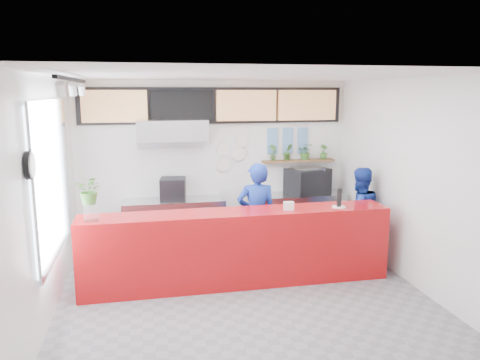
# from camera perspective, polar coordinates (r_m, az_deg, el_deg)

# --- Properties ---
(floor) EXTENTS (5.00, 5.00, 0.00)m
(floor) POSITION_cam_1_polar(r_m,az_deg,el_deg) (6.75, 0.40, -13.75)
(floor) COLOR slate
(floor) RESTS_ON ground
(ceiling) EXTENTS (5.00, 5.00, 0.00)m
(ceiling) POSITION_cam_1_polar(r_m,az_deg,el_deg) (6.15, 0.44, 12.61)
(ceiling) COLOR silver
(wall_back) EXTENTS (5.00, 0.00, 5.00)m
(wall_back) POSITION_cam_1_polar(r_m,az_deg,el_deg) (8.70, -3.08, 2.13)
(wall_back) COLOR white
(wall_back) RESTS_ON ground
(wall_left) EXTENTS (0.00, 5.00, 5.00)m
(wall_left) POSITION_cam_1_polar(r_m,az_deg,el_deg) (6.26, -22.58, -2.07)
(wall_left) COLOR white
(wall_left) RESTS_ON ground
(wall_right) EXTENTS (0.00, 5.00, 5.00)m
(wall_right) POSITION_cam_1_polar(r_m,az_deg,el_deg) (7.23, 20.18, -0.28)
(wall_right) COLOR white
(wall_right) RESTS_ON ground
(service_counter) EXTENTS (4.50, 0.60, 1.10)m
(service_counter) POSITION_cam_1_polar(r_m,az_deg,el_deg) (6.91, -0.30, -8.25)
(service_counter) COLOR #A80C0E
(service_counter) RESTS_ON ground
(cream_band) EXTENTS (5.00, 0.02, 0.80)m
(cream_band) POSITION_cam_1_polar(r_m,az_deg,el_deg) (8.60, -3.15, 9.39)
(cream_band) COLOR beige
(cream_band) RESTS_ON wall_back
(prep_bench) EXTENTS (1.80, 0.60, 0.90)m
(prep_bench) POSITION_cam_1_polar(r_m,az_deg,el_deg) (8.55, -8.03, -5.32)
(prep_bench) COLOR #B2B5BA
(prep_bench) RESTS_ON ground
(panini_oven) EXTENTS (0.49, 0.49, 0.39)m
(panini_oven) POSITION_cam_1_polar(r_m,az_deg,el_deg) (8.39, -8.16, -1.09)
(panini_oven) COLOR black
(panini_oven) RESTS_ON prep_bench
(extraction_hood) EXTENTS (1.20, 0.70, 0.35)m
(extraction_hood) POSITION_cam_1_polar(r_m,az_deg,el_deg) (8.20, -8.31, 6.08)
(extraction_hood) COLOR #B2B5BA
(extraction_hood) RESTS_ON ceiling
(hood_lip) EXTENTS (1.20, 0.69, 0.31)m
(hood_lip) POSITION_cam_1_polar(r_m,az_deg,el_deg) (8.21, -8.28, 4.69)
(hood_lip) COLOR #B2B5BA
(hood_lip) RESTS_ON ceiling
(right_bench) EXTENTS (1.80, 0.60, 0.90)m
(right_bench) POSITION_cam_1_polar(r_m,az_deg,el_deg) (8.98, 6.81, -4.50)
(right_bench) COLOR #B2B5BA
(right_bench) RESTS_ON ground
(espresso_machine) EXTENTS (0.88, 0.75, 0.48)m
(espresso_machine) POSITION_cam_1_polar(r_m,az_deg,el_deg) (8.90, 8.24, -0.13)
(espresso_machine) COLOR black
(espresso_machine) RESTS_ON right_bench
(espresso_tray) EXTENTS (0.58, 0.41, 0.05)m
(espresso_tray) POSITION_cam_1_polar(r_m,az_deg,el_deg) (8.86, 8.28, 1.38)
(espresso_tray) COLOR #B6BABE
(espresso_tray) RESTS_ON espresso_machine
(herb_shelf) EXTENTS (1.40, 0.18, 0.04)m
(herb_shelf) POSITION_cam_1_polar(r_m,az_deg,el_deg) (8.99, 7.16, 2.34)
(herb_shelf) COLOR brown
(herb_shelf) RESTS_ON wall_back
(menu_board_far_left) EXTENTS (1.10, 0.10, 0.55)m
(menu_board_far_left) POSITION_cam_1_polar(r_m,az_deg,el_deg) (8.40, -15.04, 8.67)
(menu_board_far_left) COLOR tan
(menu_board_far_left) RESTS_ON wall_back
(menu_board_mid_left) EXTENTS (1.10, 0.10, 0.55)m
(menu_board_mid_left) POSITION_cam_1_polar(r_m,az_deg,el_deg) (8.42, -7.05, 8.96)
(menu_board_mid_left) COLOR black
(menu_board_mid_left) RESTS_ON wall_back
(menu_board_mid_right) EXTENTS (1.10, 0.10, 0.55)m
(menu_board_mid_right) POSITION_cam_1_polar(r_m,az_deg,el_deg) (8.60, 0.78, 9.07)
(menu_board_mid_right) COLOR tan
(menu_board_mid_right) RESTS_ON wall_back
(menu_board_far_right) EXTENTS (1.10, 0.10, 0.55)m
(menu_board_far_right) POSITION_cam_1_polar(r_m,az_deg,el_deg) (8.92, 8.16, 9.03)
(menu_board_far_right) COLOR tan
(menu_board_far_right) RESTS_ON wall_back
(soffit) EXTENTS (4.80, 0.04, 0.65)m
(soffit) POSITION_cam_1_polar(r_m,az_deg,el_deg) (8.57, -3.11, 9.05)
(soffit) COLOR black
(soffit) RESTS_ON wall_back
(window_pane) EXTENTS (0.04, 2.20, 1.90)m
(window_pane) POSITION_cam_1_polar(r_m,az_deg,el_deg) (6.50, -21.97, 0.23)
(window_pane) COLOR silver
(window_pane) RESTS_ON wall_left
(window_frame) EXTENTS (0.03, 2.30, 2.00)m
(window_frame) POSITION_cam_1_polar(r_m,az_deg,el_deg) (6.50, -21.80, 0.23)
(window_frame) COLOR #B2B5BA
(window_frame) RESTS_ON wall_left
(wall_clock_rim) EXTENTS (0.05, 0.30, 0.30)m
(wall_clock_rim) POSITION_cam_1_polar(r_m,az_deg,el_deg) (5.29, -24.33, 1.64)
(wall_clock_rim) COLOR black
(wall_clock_rim) RESTS_ON wall_left
(wall_clock_face) EXTENTS (0.02, 0.26, 0.26)m
(wall_clock_face) POSITION_cam_1_polar(r_m,az_deg,el_deg) (5.28, -24.01, 1.66)
(wall_clock_face) COLOR white
(wall_clock_face) RESTS_ON wall_left
(track_rail) EXTENTS (0.05, 2.40, 0.04)m
(track_rail) POSITION_cam_1_polar(r_m,az_deg,el_deg) (6.06, -19.78, 11.46)
(track_rail) COLOR black
(track_rail) RESTS_ON ceiling
(dec_plate_a) EXTENTS (0.24, 0.03, 0.24)m
(dec_plate_a) POSITION_cam_1_polar(r_m,az_deg,el_deg) (8.66, -2.08, 3.77)
(dec_plate_a) COLOR silver
(dec_plate_a) RESTS_ON wall_back
(dec_plate_b) EXTENTS (0.24, 0.03, 0.24)m
(dec_plate_b) POSITION_cam_1_polar(r_m,az_deg,el_deg) (8.73, -0.14, 3.17)
(dec_plate_b) COLOR silver
(dec_plate_b) RESTS_ON wall_back
(dec_plate_c) EXTENTS (0.24, 0.03, 0.24)m
(dec_plate_c) POSITION_cam_1_polar(r_m,az_deg,el_deg) (8.70, -2.07, 1.81)
(dec_plate_c) COLOR silver
(dec_plate_c) RESTS_ON wall_back
(dec_plate_d) EXTENTS (0.24, 0.03, 0.24)m
(dec_plate_d) POSITION_cam_1_polar(r_m,az_deg,el_deg) (8.71, 0.19, 4.81)
(dec_plate_d) COLOR silver
(dec_plate_d) RESTS_ON wall_back
(photo_frame_a) EXTENTS (0.20, 0.02, 0.25)m
(photo_frame_a) POSITION_cam_1_polar(r_m,az_deg,el_deg) (8.86, 3.99, 5.53)
(photo_frame_a) COLOR #598CBF
(photo_frame_a) RESTS_ON wall_back
(photo_frame_b) EXTENTS (0.20, 0.02, 0.25)m
(photo_frame_b) POSITION_cam_1_polar(r_m,az_deg,el_deg) (8.94, 5.85, 5.55)
(photo_frame_b) COLOR #598CBF
(photo_frame_b) RESTS_ON wall_back
(photo_frame_c) EXTENTS (0.20, 0.02, 0.25)m
(photo_frame_c) POSITION_cam_1_polar(r_m,az_deg,el_deg) (9.04, 7.67, 5.56)
(photo_frame_c) COLOR #598CBF
(photo_frame_c) RESTS_ON wall_back
(photo_frame_d) EXTENTS (0.20, 0.02, 0.25)m
(photo_frame_d) POSITION_cam_1_polar(r_m,az_deg,el_deg) (8.88, 3.97, 3.92)
(photo_frame_d) COLOR #598CBF
(photo_frame_d) RESTS_ON wall_back
(photo_frame_e) EXTENTS (0.20, 0.02, 0.25)m
(photo_frame_e) POSITION_cam_1_polar(r_m,az_deg,el_deg) (8.97, 5.82, 3.96)
(photo_frame_e) COLOR #598CBF
(photo_frame_e) RESTS_ON wall_back
(photo_frame_f) EXTENTS (0.20, 0.02, 0.25)m
(photo_frame_f) POSITION_cam_1_polar(r_m,az_deg,el_deg) (9.06, 7.63, 3.99)
(photo_frame_f) COLOR #598CBF
(photo_frame_f) RESTS_ON wall_back
(staff_center) EXTENTS (0.67, 0.48, 1.72)m
(staff_center) POSITION_cam_1_polar(r_m,az_deg,el_deg) (7.41, 2.05, -4.45)
(staff_center) COLOR navy
(staff_center) RESTS_ON ground
(staff_right) EXTENTS (0.83, 0.68, 1.57)m
(staff_right) POSITION_cam_1_polar(r_m,az_deg,el_deg) (8.07, 14.28, -4.04)
(staff_right) COLOR navy
(staff_right) RESTS_ON ground
(herb_a) EXTENTS (0.20, 0.17, 0.31)m
(herb_a) POSITION_cam_1_polar(r_m,az_deg,el_deg) (8.81, 4.05, 3.39)
(herb_a) COLOR #376824
(herb_a) RESTS_ON herb_shelf
(herb_b) EXTENTS (0.19, 0.16, 0.31)m
(herb_b) POSITION_cam_1_polar(r_m,az_deg,el_deg) (8.89, 5.84, 3.43)
(herb_b) COLOR #376824
(herb_b) RESTS_ON herb_shelf
(herb_c) EXTENTS (0.34, 0.32, 0.31)m
(herb_c) POSITION_cam_1_polar(r_m,az_deg,el_deg) (9.01, 8.02, 3.46)
(herb_c) COLOR #376824
(herb_c) RESTS_ON herb_shelf
(herb_d) EXTENTS (0.17, 0.16, 0.28)m
(herb_d) POSITION_cam_1_polar(r_m,az_deg,el_deg) (9.14, 10.15, 3.40)
(herb_d) COLOR #376824
(herb_d) RESTS_ON herb_shelf
(glass_vase) EXTENTS (0.23, 0.23, 0.25)m
(glass_vase) POSITION_cam_1_polar(r_m,az_deg,el_deg) (6.56, -17.68, -3.67)
(glass_vase) COLOR white
(glass_vase) RESTS_ON service_counter
(basil_vase) EXTENTS (0.44, 0.42, 0.39)m
(basil_vase) POSITION_cam_1_polar(r_m,az_deg,el_deg) (6.49, -17.82, -1.19)
(basil_vase) COLOR #376824
(basil_vase) RESTS_ON glass_vase
(napkin_holder) EXTENTS (0.15, 0.11, 0.12)m
(napkin_holder) POSITION_cam_1_polar(r_m,az_deg,el_deg) (6.84, 5.96, -3.17)
(napkin_holder) COLOR white
(napkin_holder) RESTS_ON service_counter
(white_plate) EXTENTS (0.22, 0.22, 0.01)m
(white_plate) POSITION_cam_1_polar(r_m,az_deg,el_deg) (7.13, 11.96, -3.23)
(white_plate) COLOR white
(white_plate) RESTS_ON service_counter
(pepper_mill) EXTENTS (0.08, 0.08, 0.27)m
(pepper_mill) POSITION_cam_1_polar(r_m,az_deg,el_deg) (7.10, 12.01, -2.12)
(pepper_mill) COLOR black
(pepper_mill) RESTS_ON white_plate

